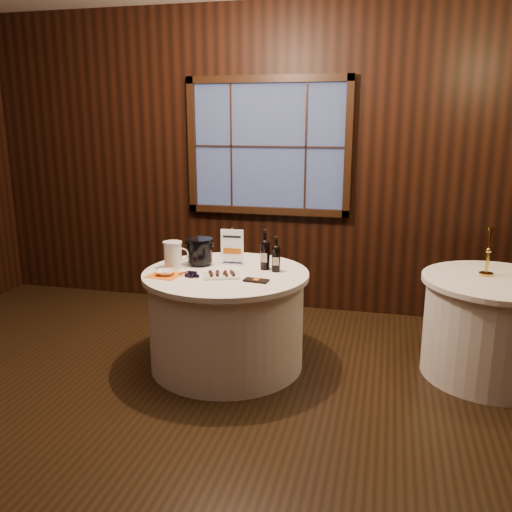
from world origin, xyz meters
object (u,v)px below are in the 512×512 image
(grape_bunch, at_px, (192,274))
(sign_stand, at_px, (232,252))
(chocolate_box, at_px, (256,280))
(main_table, at_px, (226,319))
(port_bottle_right, at_px, (276,256))
(chocolate_plate, at_px, (222,275))
(cracker_bowl, at_px, (165,273))
(ice_bucket, at_px, (200,251))
(glass_pitcher, at_px, (173,255))
(side_table, at_px, (492,327))
(port_bottle_left, at_px, (265,252))
(brass_candlestick, at_px, (488,258))

(grape_bunch, bearing_deg, sign_stand, 65.16)
(chocolate_box, bearing_deg, grape_bunch, -173.51)
(main_table, height_order, sign_stand, sign_stand)
(port_bottle_right, relative_size, chocolate_plate, 0.88)
(sign_stand, height_order, cracker_bowl, sign_stand)
(main_table, xyz_separation_m, chocolate_box, (0.29, -0.19, 0.39))
(ice_bucket, bearing_deg, glass_pitcher, -138.19)
(chocolate_box, xyz_separation_m, grape_bunch, (-0.49, 0.00, 0.01))
(side_table, distance_m, port_bottle_left, 1.81)
(side_table, bearing_deg, grape_bunch, -167.58)
(ice_bucket, xyz_separation_m, chocolate_plate, (0.27, -0.29, -0.10))
(chocolate_plate, xyz_separation_m, grape_bunch, (-0.21, -0.05, 0.01))
(port_bottle_left, xyz_separation_m, brass_candlestick, (1.65, 0.23, -0.00))
(ice_bucket, relative_size, grape_bunch, 1.15)
(side_table, distance_m, cracker_bowl, 2.50)
(main_table, relative_size, cracker_bowl, 9.10)
(sign_stand, relative_size, port_bottle_left, 0.95)
(ice_bucket, height_order, glass_pitcher, ice_bucket)
(port_bottle_left, bearing_deg, ice_bucket, -176.37)
(chocolate_plate, xyz_separation_m, cracker_bowl, (-0.42, -0.06, 0.01))
(glass_pitcher, relative_size, cracker_bowl, 1.53)
(sign_stand, bearing_deg, grape_bunch, -117.52)
(main_table, height_order, port_bottle_left, port_bottle_left)
(main_table, bearing_deg, ice_bucket, 150.26)
(chocolate_plate, xyz_separation_m, chocolate_box, (0.28, -0.05, -0.01))
(brass_candlestick, bearing_deg, main_table, -168.89)
(main_table, bearing_deg, sign_stand, 93.24)
(brass_candlestick, bearing_deg, port_bottle_left, -172.06)
(sign_stand, relative_size, port_bottle_right, 1.09)
(sign_stand, xyz_separation_m, chocolate_box, (0.30, -0.41, -0.09))
(main_table, distance_m, sign_stand, 0.53)
(port_bottle_right, height_order, chocolate_plate, port_bottle_right)
(main_table, bearing_deg, chocolate_box, -33.35)
(cracker_bowl, bearing_deg, grape_bunch, 3.46)
(glass_pitcher, bearing_deg, brass_candlestick, -10.36)
(port_bottle_right, height_order, glass_pitcher, port_bottle_right)
(port_bottle_right, bearing_deg, sign_stand, 153.91)
(grape_bunch, bearing_deg, chocolate_plate, 12.76)
(side_table, relative_size, port_bottle_right, 3.93)
(port_bottle_right, height_order, grape_bunch, port_bottle_right)
(glass_pitcher, xyz_separation_m, cracker_bowl, (0.02, -0.20, -0.09))
(grape_bunch, bearing_deg, side_table, 12.42)
(glass_pitcher, bearing_deg, cracker_bowl, -104.84)
(side_table, xyz_separation_m, grape_bunch, (-2.20, -0.49, 0.40))
(port_bottle_left, xyz_separation_m, chocolate_plate, (-0.27, -0.29, -0.12))
(main_table, relative_size, chocolate_box, 7.23)
(main_table, bearing_deg, port_bottle_left, 28.28)
(side_table, relative_size, sign_stand, 3.61)
(port_bottle_left, xyz_separation_m, ice_bucket, (-0.54, 0.00, -0.02))
(chocolate_plate, height_order, glass_pitcher, glass_pitcher)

